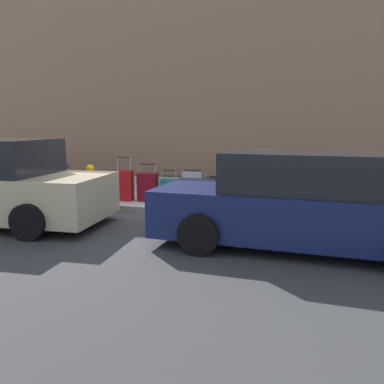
{
  "coord_description": "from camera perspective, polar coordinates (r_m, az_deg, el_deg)",
  "views": [
    {
      "loc": [
        -3.72,
        7.99,
        1.97
      ],
      "look_at": [
        -1.69,
        0.7,
        0.66
      ],
      "focal_mm": 36.86,
      "sensor_mm": 36.0,
      "label": 1
    }
  ],
  "objects": [
    {
      "name": "suitcase_navy_1",
      "position": [
        8.94,
        7.33,
        -0.2
      ],
      "size": [
        0.4,
        0.26,
        0.87
      ],
      "color": "navy",
      "rests_on": "sidewalk_curb"
    },
    {
      "name": "suitcase_red_6",
      "position": [
        9.63,
        -9.73,
        0.93
      ],
      "size": [
        0.4,
        0.25,
        1.07
      ],
      "color": "red",
      "rests_on": "sidewalk_curb"
    },
    {
      "name": "parking_meter",
      "position": [
        9.0,
        19.13,
        2.85
      ],
      "size": [
        0.12,
        0.09,
        1.27
      ],
      "color": "slate",
      "rests_on": "sidewalk_curb"
    },
    {
      "name": "sidewalk_curb",
      "position": [
        11.29,
        -3.92,
        0.09
      ],
      "size": [
        18.0,
        5.0,
        0.14
      ],
      "primitive_type": "cube",
      "color": "gray",
      "rests_on": "ground_plane"
    },
    {
      "name": "suitcase_silver_3",
      "position": [
        9.16,
        0.19,
        0.62
      ],
      "size": [
        0.49,
        0.25,
        0.8
      ],
      "color": "#9EA0A8",
      "rests_on": "sidewalk_curb"
    },
    {
      "name": "bollard_post",
      "position": [
        10.3,
        -17.66,
        1.55
      ],
      "size": [
        0.14,
        0.14,
        0.87
      ],
      "primitive_type": "cylinder",
      "color": "#333338",
      "rests_on": "sidewalk_curb"
    },
    {
      "name": "building_facade_sidewalk_side",
      "position": [
        16.64,
        2.53,
        19.89
      ],
      "size": [
        24.0,
        3.0,
        9.78
      ],
      "primitive_type": "cube",
      "color": "#936B51",
      "rests_on": "ground_plane"
    },
    {
      "name": "suitcase_maroon_5",
      "position": [
        9.48,
        -6.43,
        0.7
      ],
      "size": [
        0.48,
        0.24,
        0.91
      ],
      "color": "maroon",
      "rests_on": "sidewalk_curb"
    },
    {
      "name": "suitcase_black_2",
      "position": [
        8.94,
        3.74,
        0.01
      ],
      "size": [
        0.48,
        0.27,
        0.68
      ],
      "color": "black",
      "rests_on": "sidewalk_curb"
    },
    {
      "name": "suitcase_teal_4",
      "position": [
        9.24,
        -3.35,
        0.11
      ],
      "size": [
        0.4,
        0.27,
        0.79
      ],
      "color": "#0F606B",
      "rests_on": "sidewalk_curb"
    },
    {
      "name": "fire_hydrant",
      "position": [
        10.13,
        -14.48,
        1.61
      ],
      "size": [
        0.39,
        0.21,
        0.85
      ],
      "color": "#D89E0C",
      "rests_on": "sidewalk_curb"
    },
    {
      "name": "ground_plane",
      "position": [
        9.03,
        -9.2,
        -2.93
      ],
      "size": [
        40.0,
        40.0,
        0.0
      ],
      "primitive_type": "plane",
      "color": "#333335"
    },
    {
      "name": "suitcase_olive_0",
      "position": [
        8.77,
        10.63,
        -0.23
      ],
      "size": [
        0.42,
        0.19,
        0.9
      ],
      "color": "#59601E",
      "rests_on": "sidewalk_curb"
    },
    {
      "name": "parked_car_navy_0",
      "position": [
        6.5,
        15.75,
        -1.58
      ],
      "size": [
        4.79,
        2.13,
        1.55
      ],
      "color": "#141E4C",
      "rests_on": "ground_plane"
    }
  ]
}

